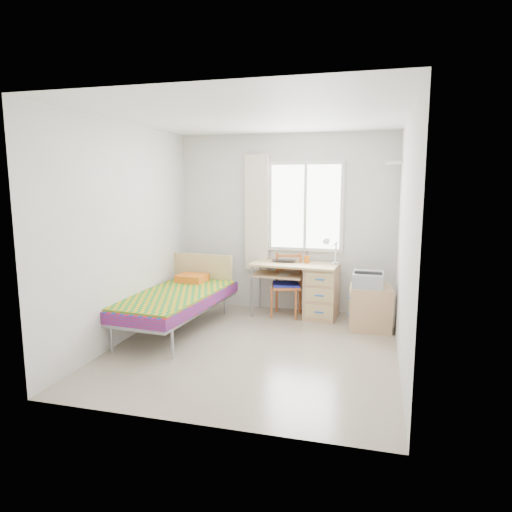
{
  "coord_description": "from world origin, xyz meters",
  "views": [
    {
      "loc": [
        1.32,
        -4.87,
        1.9
      ],
      "look_at": [
        -0.13,
        0.55,
        0.99
      ],
      "focal_mm": 32.0,
      "sensor_mm": 36.0,
      "label": 1
    }
  ],
  "objects_px": {
    "cabinet": "(370,308)",
    "desk": "(317,289)",
    "bed": "(177,298)",
    "chair": "(287,281)",
    "printer": "(368,279)"
  },
  "relations": [
    {
      "from": "bed",
      "to": "desk",
      "type": "height_order",
      "value": "bed"
    },
    {
      "from": "desk",
      "to": "printer",
      "type": "distance_m",
      "value": 0.84
    },
    {
      "from": "bed",
      "to": "desk",
      "type": "distance_m",
      "value": 1.96
    },
    {
      "from": "chair",
      "to": "printer",
      "type": "relative_size",
      "value": 2.0
    },
    {
      "from": "cabinet",
      "to": "chair",
      "type": "bearing_deg",
      "value": 158.68
    },
    {
      "from": "desk",
      "to": "chair",
      "type": "relative_size",
      "value": 1.4
    },
    {
      "from": "cabinet",
      "to": "desk",
      "type": "bearing_deg",
      "value": 149.6
    },
    {
      "from": "chair",
      "to": "cabinet",
      "type": "bearing_deg",
      "value": -32.16
    },
    {
      "from": "bed",
      "to": "cabinet",
      "type": "bearing_deg",
      "value": 19.94
    },
    {
      "from": "cabinet",
      "to": "bed",
      "type": "bearing_deg",
      "value": -169.35
    },
    {
      "from": "bed",
      "to": "chair",
      "type": "xyz_separation_m",
      "value": [
        1.26,
        1.01,
        0.08
      ]
    },
    {
      "from": "bed",
      "to": "printer",
      "type": "xyz_separation_m",
      "value": [
        2.39,
        0.64,
        0.25
      ]
    },
    {
      "from": "printer",
      "to": "desk",
      "type": "bearing_deg",
      "value": 152.97
    },
    {
      "from": "desk",
      "to": "cabinet",
      "type": "xyz_separation_m",
      "value": [
        0.75,
        -0.36,
        -0.13
      ]
    },
    {
      "from": "printer",
      "to": "cabinet",
      "type": "bearing_deg",
      "value": 14.12
    }
  ]
}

